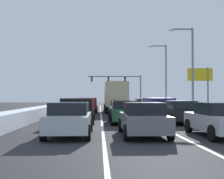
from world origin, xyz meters
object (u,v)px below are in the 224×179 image
suv_black_left_lane_second (79,108)px  street_lamp_right_far (164,71)px  sedan_silver_right_lane_nearest (219,119)px  street_lamp_right_mid (190,63)px  suv_navy_right_lane_third (158,105)px  sedan_white_center_lane_third (120,108)px  traffic_light_gantry (122,82)px  box_truck_center_lane_fourth (116,96)px  sedan_charcoal_center_lane_fifth (114,104)px  roadside_sign_right (200,79)px  sedan_black_right_lane_second (180,112)px  sedan_gray_center_lane_nearest (143,119)px  suv_red_left_lane_fourth (88,103)px  sedan_red_right_lane_fourth (150,106)px  sedan_maroon_right_lane_fifth (142,105)px  sedan_silver_left_lane_nearest (70,119)px  suv_maroon_left_lane_fifth (88,102)px  sedan_navy_left_lane_third (82,108)px  sedan_green_center_lane_second (124,112)px

suv_black_left_lane_second → street_lamp_right_far: (10.45, 20.40, 4.36)m
sedan_silver_right_lane_nearest → street_lamp_right_mid: bearing=76.6°
suv_navy_right_lane_third → sedan_white_center_lane_third: 3.32m
traffic_light_gantry → box_truck_center_lane_fourth: bearing=-96.0°
sedan_charcoal_center_lane_fifth → roadside_sign_right: 11.86m
sedan_black_right_lane_second → roadside_sign_right: 18.72m
sedan_black_right_lane_second → sedan_white_center_lane_third: size_ratio=1.00×
sedan_gray_center_lane_nearest → sedan_charcoal_center_lane_fifth: same height
suv_navy_right_lane_third → suv_red_left_lane_fourth: bearing=128.1°
sedan_gray_center_lane_nearest → sedan_silver_right_lane_nearest: bearing=-6.0°
suv_red_left_lane_fourth → street_lamp_right_far: (10.33, 7.14, 4.36)m
sedan_red_right_lane_fourth → suv_black_left_lane_second: (-6.92, -11.28, 0.25)m
sedan_gray_center_lane_nearest → sedan_red_right_lane_fourth: bearing=79.0°
sedan_maroon_right_lane_fifth → sedan_red_right_lane_fourth: bearing=-89.1°
sedan_gray_center_lane_nearest → box_truck_center_lane_fourth: box_truck_center_lane_fourth is taller
sedan_silver_left_lane_nearest → suv_maroon_left_lane_fifth: size_ratio=0.92×
sedan_navy_left_lane_third → sedan_green_center_lane_second: bearing=-65.9°
sedan_silver_left_lane_nearest → sedan_navy_left_lane_third: same height
suv_navy_right_lane_third → street_lamp_right_mid: size_ratio=0.55×
suv_black_left_lane_second → sedan_black_right_lane_second: bearing=-6.7°
sedan_charcoal_center_lane_fifth → suv_navy_right_lane_third: bearing=-78.5°
sedan_silver_right_lane_nearest → sedan_charcoal_center_lane_fifth: size_ratio=1.00×
suv_maroon_left_lane_fifth → box_truck_center_lane_fourth: bearing=-65.7°
suv_red_left_lane_fourth → street_lamp_right_mid: bearing=-18.7°
sedan_charcoal_center_lane_fifth → suv_red_left_lane_fourth: 7.64m
suv_red_left_lane_fourth → sedan_maroon_right_lane_fifth: bearing=29.3°
sedan_green_center_lane_second → street_lamp_right_far: bearing=70.7°
sedan_navy_left_lane_third → traffic_light_gantry: bearing=79.1°
sedan_gray_center_lane_nearest → traffic_light_gantry: bearing=86.7°
suv_red_left_lane_fourth → roadside_sign_right: (14.02, 2.86, 3.00)m
sedan_red_right_lane_fourth → suv_maroon_left_lane_fifth: size_ratio=0.92×
sedan_green_center_lane_second → sedan_charcoal_center_lane_fifth: same height
box_truck_center_lane_fourth → sedan_navy_left_lane_third: (-3.41, -5.78, -1.14)m
sedan_white_center_lane_third → street_lamp_right_mid: size_ratio=0.50×
box_truck_center_lane_fourth → sedan_red_right_lane_fourth: bearing=-17.7°
sedan_charcoal_center_lane_fifth → suv_red_left_lane_fourth: size_ratio=0.92×
sedan_navy_left_lane_third → street_lamp_right_mid: 12.22m
sedan_maroon_right_lane_fifth → sedan_silver_left_lane_nearest: same height
sedan_green_center_lane_second → sedan_white_center_lane_third: 5.96m
box_truck_center_lane_fourth → street_lamp_right_mid: street_lamp_right_mid is taller
sedan_black_right_lane_second → sedan_red_right_lane_fourth: bearing=89.5°
sedan_red_right_lane_fourth → sedan_green_center_lane_second: 12.50m
street_lamp_right_far → sedan_navy_left_lane_third: bearing=-127.8°
box_truck_center_lane_fourth → sedan_navy_left_lane_third: 6.81m
box_truck_center_lane_fourth → suv_black_left_lane_second: box_truck_center_lane_fourth is taller
sedan_gray_center_lane_nearest → roadside_sign_right: roadside_sign_right is taller
box_truck_center_lane_fourth → sedan_silver_left_lane_nearest: size_ratio=1.60×
suv_black_left_lane_second → sedan_silver_left_lane_nearest: bearing=-89.5°
street_lamp_right_far → sedan_red_right_lane_fourth: bearing=-111.2°
sedan_silver_right_lane_nearest → sedan_navy_left_lane_third: (-6.91, 13.99, 0.00)m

